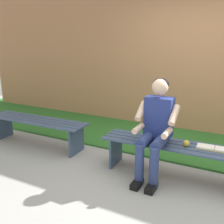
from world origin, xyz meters
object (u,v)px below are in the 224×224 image
object	(u,v)px
bench_far	(37,125)
apple	(186,143)
bench_near	(173,151)
person_seated	(156,125)
book_open	(215,149)

from	to	relation	value
bench_far	apple	xyz separation A→B (m)	(-2.41, 0.01, 0.14)
bench_near	bench_far	world-z (taller)	same
bench_far	apple	bearing A→B (deg)	179.87
person_seated	apple	size ratio (longest dim) A/B	15.70
bench_far	apple	distance (m)	2.42
bench_near	book_open	size ratio (longest dim) A/B	4.43
bench_far	person_seated	bearing A→B (deg)	177.20
bench_far	person_seated	size ratio (longest dim) A/B	1.43
bench_far	book_open	size ratio (longest dim) A/B	4.30
apple	book_open	bearing A→B (deg)	-168.97
apple	bench_near	bearing A→B (deg)	-2.05
apple	bench_far	bearing A→B (deg)	-0.13
bench_far	bench_near	bearing A→B (deg)	180.00
person_seated	apple	xyz separation A→B (m)	(-0.37, -0.09, -0.20)
person_seated	book_open	bearing A→B (deg)	-167.12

